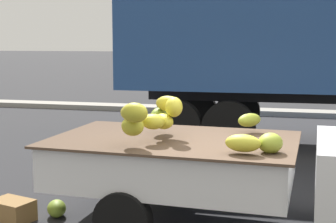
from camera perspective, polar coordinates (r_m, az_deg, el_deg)
name	(u,v)px	position (r m, az deg, el deg)	size (l,w,h in m)	color
curb_strip	(274,112)	(15.69, 12.12, -0.09)	(80.00, 0.80, 0.16)	gray
fallen_banana_bunch_near_tailgate	(57,208)	(6.67, -12.73, -10.85)	(0.34, 0.24, 0.22)	olive
produce_crate	(12,210)	(6.66, -17.54, -10.82)	(0.52, 0.36, 0.27)	olive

